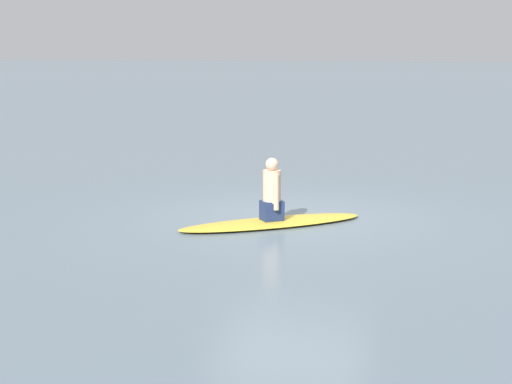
# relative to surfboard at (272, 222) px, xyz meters

# --- Properties ---
(ground_plane) EXTENTS (400.00, 400.00, 0.00)m
(ground_plane) POSITION_rel_surfboard_xyz_m (-0.17, -0.58, -0.04)
(ground_plane) COLOR slate
(surfboard) EXTENTS (2.86, 2.50, 0.08)m
(surfboard) POSITION_rel_surfboard_xyz_m (0.00, 0.00, 0.00)
(surfboard) COLOR gold
(surfboard) RESTS_ON ground
(person_paddler) EXTENTS (0.42, 0.41, 0.98)m
(person_paddler) POSITION_rel_surfboard_xyz_m (0.00, 0.00, 0.48)
(person_paddler) COLOR navy
(person_paddler) RESTS_ON surfboard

